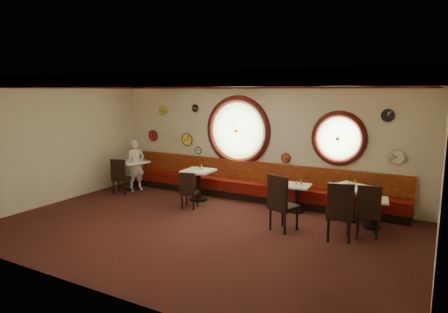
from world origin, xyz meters
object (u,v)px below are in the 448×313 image
Objects in this scene: chair_a at (120,174)px; condiment_e_salt at (372,196)px; chair_d at (340,208)px; condiment_d_bottle at (355,182)px; table_c at (297,195)px; condiment_b_salt at (198,168)px; condiment_e_bottle at (377,195)px; condiment_b_pepper at (200,169)px; condiment_c_pepper at (296,183)px; chair_e at (368,208)px; table_a at (132,171)px; condiment_a_salt at (131,158)px; condiment_a_bottle at (136,158)px; table_b at (198,181)px; table_e at (373,210)px; table_d at (350,199)px; chair_c at (281,199)px; condiment_b_bottle at (202,167)px; condiment_e_pepper at (372,196)px; condiment_c_salt at (297,183)px; condiment_a_pepper at (130,159)px; condiment_d_salt at (350,184)px; condiment_d_pepper at (352,184)px; waiter at (136,165)px; condiment_c_bottle at (301,182)px; chair_b at (188,188)px.

condiment_e_salt is (6.79, 0.60, 0.11)m from chair_a.
condiment_d_bottle is at bearing 75.73° from chair_d.
condiment_b_salt reaches higher than table_c.
table_c is at bearing 173.48° from condiment_e_bottle.
condiment_b_pepper reaches higher than condiment_c_pepper.
table_a is at bearing 161.99° from chair_e.
condiment_a_bottle is (0.17, 0.00, 0.03)m from condiment_a_salt.
table_b reaches higher than table_e.
chair_a is (-6.29, -0.83, 0.08)m from table_d.
chair_c reaches higher than condiment_c_pepper.
condiment_e_pepper is at bearing -2.28° from condiment_b_bottle.
condiment_a_bottle is (-5.02, -0.17, 0.24)m from condiment_c_salt.
condiment_b_pepper is at bearing -173.58° from table_c.
condiment_c_salt is at bearing 3.78° from condiment_a_pepper.
table_c is at bearing 179.00° from condiment_d_salt.
table_c is 1.33m from condiment_d_salt.
table_b is at bearing -174.12° from table_c.
condiment_d_pepper is at bearing 163.37° from condiment_e_bottle.
table_a is 2.41m from table_b.
chair_d is (0.09, -1.45, 0.17)m from table_d.
condiment_c_bottle is at bearing -66.06° from waiter.
waiter is (-6.30, 1.22, 0.08)m from chair_d.
table_c is 2.70m from condiment_b_bottle.
condiment_e_pepper is (7.01, -0.22, -0.22)m from condiment_a_salt.
condiment_b_salt is 0.53× the size of condiment_a_bottle.
condiment_b_bottle reaches higher than condiment_c_salt.
chair_e is 0.44× the size of waiter.
table_d is at bearing 0.87° from condiment_a_bottle.
table_c is at bearing -69.10° from condiment_c_salt.
table_d is 3.95m from condiment_b_pepper.
condiment_b_salt is 0.12m from condiment_b_bottle.
waiter is (-2.28, -0.09, -0.15)m from condiment_b_bottle.
chair_e is (0.54, -0.94, 0.12)m from table_d.
chair_b is 2.71m from condiment_c_salt.
condiment_b_bottle is (-4.02, 1.31, 0.23)m from chair_d.
waiter is (0.20, 0.03, -0.15)m from condiment_a_pepper.
table_a is 1.44× the size of table_e.
chair_b is 6.40× the size of condiment_d_pepper.
table_d is 1.27× the size of chair_c.
condiment_c_pepper is 1.83m from condiment_e_salt.
condiment_d_salt is at bearing -1.00° from table_c.
chair_b is at bearing -164.28° from table_d.
condiment_c_salt is 0.94× the size of condiment_d_pepper.
table_e is (0.55, -0.30, -0.10)m from table_d.
condiment_d_salt reaches higher than condiment_c_salt.
condiment_b_salt is 1.11× the size of condiment_c_salt.
table_b is at bearing -1.48° from table_a.
condiment_a_pepper is 2.48m from condiment_b_bottle.
waiter is at bearing -179.74° from condiment_e_bottle.
table_a is at bearing 178.12° from condiment_b_pepper.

